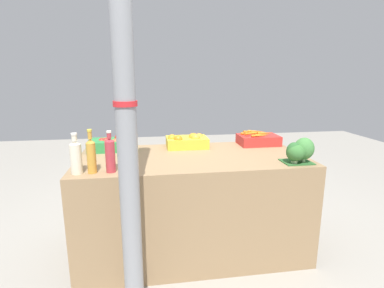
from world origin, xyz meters
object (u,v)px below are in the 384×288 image
object	(u,v)px
support_pole	(126,123)
broccoli_pile	(298,151)
carrot_crate	(258,139)
apple_crate	(112,144)
juice_bottle_ruby	(110,154)
orange_crate	(188,141)
juice_bottle_amber	(91,155)
juice_bottle_cloudy	(76,157)

from	to	relation	value
support_pole	broccoli_pile	distance (m)	1.32
support_pole	carrot_crate	bearing A→B (deg)	40.25
apple_crate	juice_bottle_ruby	size ratio (longest dim) A/B	1.29
orange_crate	juice_bottle_amber	world-z (taller)	juice_bottle_amber
support_pole	apple_crate	bearing A→B (deg)	101.31
support_pole	juice_bottle_amber	size ratio (longest dim) A/B	8.15
support_pole	carrot_crate	xyz separation A→B (m)	(1.17, 0.99, -0.34)
orange_crate	apple_crate	bearing A→B (deg)	179.66
carrot_crate	orange_crate	bearing A→B (deg)	-179.79
support_pole	broccoli_pile	world-z (taller)	support_pole
orange_crate	juice_bottle_cloudy	size ratio (longest dim) A/B	1.33
orange_crate	juice_bottle_cloudy	bearing A→B (deg)	-142.96
support_pole	juice_bottle_cloudy	bearing A→B (deg)	136.32
support_pole	orange_crate	size ratio (longest dim) A/B	6.59
apple_crate	juice_bottle_amber	distance (m)	0.65
orange_crate	broccoli_pile	size ratio (longest dim) A/B	1.66
broccoli_pile	juice_bottle_cloudy	xyz separation A→B (m)	(-1.60, 0.01, 0.03)
orange_crate	carrot_crate	distance (m)	0.69
carrot_crate	broccoli_pile	distance (m)	0.66
support_pole	apple_crate	xyz separation A→B (m)	(-0.20, 0.99, -0.34)
apple_crate	support_pole	bearing A→B (deg)	-78.69
apple_crate	juice_bottle_ruby	distance (m)	0.65
apple_crate	juice_bottle_cloudy	world-z (taller)	juice_bottle_cloudy
juice_bottle_ruby	broccoli_pile	bearing A→B (deg)	-0.36
carrot_crate	juice_bottle_ruby	size ratio (longest dim) A/B	1.29
support_pole	juice_bottle_cloudy	distance (m)	0.57
carrot_crate	juice_bottle_amber	size ratio (longest dim) A/B	1.24
carrot_crate	juice_bottle_amber	world-z (taller)	juice_bottle_amber
broccoli_pile	juice_bottle_ruby	size ratio (longest dim) A/B	0.78
orange_crate	juice_bottle_ruby	world-z (taller)	juice_bottle_ruby
carrot_crate	juice_bottle_cloudy	size ratio (longest dim) A/B	1.33
juice_bottle_cloudy	juice_bottle_ruby	distance (m)	0.23
apple_crate	carrot_crate	xyz separation A→B (m)	(1.37, -0.00, -0.00)
juice_bottle_ruby	juice_bottle_cloudy	bearing A→B (deg)	-180.00
support_pole	juice_bottle_amber	xyz separation A→B (m)	(-0.26, 0.35, -0.26)
apple_crate	carrot_crate	size ratio (longest dim) A/B	1.00
apple_crate	juice_bottle_amber	world-z (taller)	juice_bottle_amber
juice_bottle_cloudy	juice_bottle_ruby	world-z (taller)	juice_bottle_ruby
apple_crate	juice_bottle_amber	size ratio (longest dim) A/B	1.24
juice_bottle_cloudy	apple_crate	bearing A→B (deg)	75.56
broccoli_pile	juice_bottle_amber	xyz separation A→B (m)	(-1.50, 0.01, 0.03)
broccoli_pile	juice_bottle_amber	distance (m)	1.50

